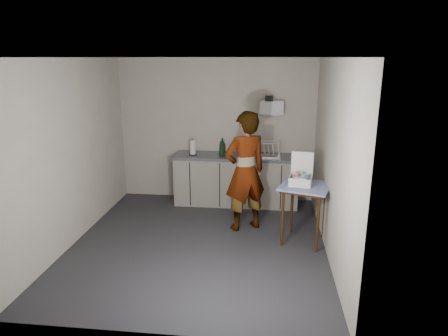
# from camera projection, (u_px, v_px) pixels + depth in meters

# --- Properties ---
(ground) EXTENTS (4.00, 4.00, 0.00)m
(ground) POSITION_uv_depth(u_px,v_px,m) (199.00, 243.00, 5.79)
(ground) COLOR #2B2B30
(ground) RESTS_ON ground
(wall_back) EXTENTS (3.60, 0.02, 2.60)m
(wall_back) POSITION_uv_depth(u_px,v_px,m) (216.00, 130.00, 7.35)
(wall_back) COLOR beige
(wall_back) RESTS_ON ground
(wall_right) EXTENTS (0.02, 4.00, 2.60)m
(wall_right) POSITION_uv_depth(u_px,v_px,m) (331.00, 160.00, 5.25)
(wall_right) COLOR beige
(wall_right) RESTS_ON ground
(wall_left) EXTENTS (0.02, 4.00, 2.60)m
(wall_left) POSITION_uv_depth(u_px,v_px,m) (73.00, 153.00, 5.64)
(wall_left) COLOR beige
(wall_left) RESTS_ON ground
(ceiling) EXTENTS (3.60, 4.00, 0.01)m
(ceiling) POSITION_uv_depth(u_px,v_px,m) (196.00, 58.00, 5.10)
(ceiling) COLOR white
(ceiling) RESTS_ON wall_back
(kitchen_counter) EXTENTS (2.24, 0.62, 0.91)m
(kitchen_counter) POSITION_uv_depth(u_px,v_px,m) (236.00, 181.00, 7.27)
(kitchen_counter) COLOR black
(kitchen_counter) RESTS_ON ground
(wall_shelf) EXTENTS (0.42, 0.18, 0.37)m
(wall_shelf) POSITION_uv_depth(u_px,v_px,m) (272.00, 107.00, 7.06)
(wall_shelf) COLOR white
(wall_shelf) RESTS_ON ground
(side_table) EXTENTS (0.85, 0.85, 0.87)m
(side_table) POSITION_uv_depth(u_px,v_px,m) (305.00, 193.00, 5.64)
(side_table) COLOR #3E1F0E
(side_table) RESTS_ON ground
(standing_man) EXTENTS (0.81, 0.72, 1.85)m
(standing_man) POSITION_uv_depth(u_px,v_px,m) (245.00, 172.00, 6.06)
(standing_man) COLOR #B2A593
(standing_man) RESTS_ON ground
(soap_bottle) EXTENTS (0.16, 0.16, 0.32)m
(soap_bottle) POSITION_uv_depth(u_px,v_px,m) (222.00, 147.00, 7.03)
(soap_bottle) COLOR black
(soap_bottle) RESTS_ON kitchen_counter
(soda_can) EXTENTS (0.06, 0.06, 0.12)m
(soda_can) POSITION_uv_depth(u_px,v_px,m) (242.00, 153.00, 7.07)
(soda_can) COLOR red
(soda_can) RESTS_ON kitchen_counter
(dark_bottle) EXTENTS (0.07, 0.07, 0.25)m
(dark_bottle) POSITION_uv_depth(u_px,v_px,m) (222.00, 148.00, 7.16)
(dark_bottle) COLOR black
(dark_bottle) RESTS_ON kitchen_counter
(paper_towel) EXTENTS (0.15, 0.15, 0.26)m
(paper_towel) POSITION_uv_depth(u_px,v_px,m) (193.00, 148.00, 7.14)
(paper_towel) COLOR black
(paper_towel) RESTS_ON kitchen_counter
(dish_rack) EXTENTS (0.38, 0.28, 0.26)m
(dish_rack) POSITION_uv_depth(u_px,v_px,m) (269.00, 153.00, 7.04)
(dish_rack) COLOR silver
(dish_rack) RESTS_ON kitchen_counter
(bakery_box) EXTENTS (0.36, 0.37, 0.44)m
(bakery_box) POSITION_uv_depth(u_px,v_px,m) (301.00, 178.00, 5.62)
(bakery_box) COLOR white
(bakery_box) RESTS_ON side_table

